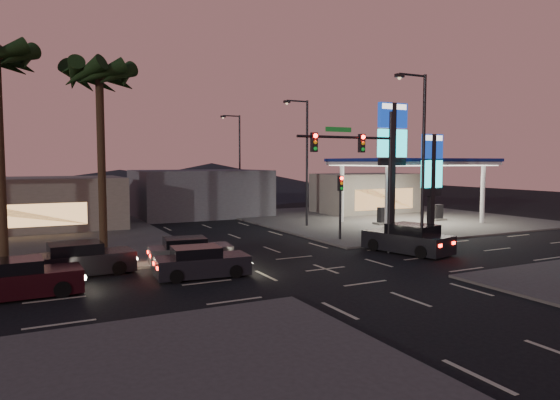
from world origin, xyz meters
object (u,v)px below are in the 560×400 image
traffic_signal_mast (365,161)px  car_lane_b_mid (81,260)px  pylon_sign_short (432,170)px  car_lane_a_mid (18,280)px  car_lane_b_front (189,252)px  car_lane_a_front (201,263)px  pylon_sign_tall (392,143)px  gas_station (412,163)px  suv_station (408,239)px

traffic_signal_mast → car_lane_b_mid: (-14.45, 2.04, -4.53)m
pylon_sign_short → car_lane_a_mid: (-24.22, -3.47, -3.97)m
car_lane_a_mid → car_lane_b_mid: (2.52, 2.99, 0.01)m
car_lane_a_mid → car_lane_b_mid: car_lane_b_mid is taller
car_lane_b_mid → car_lane_a_mid: bearing=-130.1°
car_lane_b_front → car_lane_a_front: bearing=-96.5°
pylon_sign_tall → car_lane_b_front: size_ratio=2.07×
pylon_sign_short → car_lane_b_front: pylon_sign_short is taller
car_lane_a_mid → pylon_sign_short: bearing=8.1°
pylon_sign_short → car_lane_b_front: 17.05m
car_lane_a_mid → gas_station: bearing=20.6°
traffic_signal_mast → car_lane_a_mid: size_ratio=1.74×
car_lane_b_front → car_lane_b_mid: size_ratio=0.92×
gas_station → car_lane_a_mid: gas_station is taller
car_lane_b_front → suv_station: 12.35m
car_lane_b_mid → traffic_signal_mast: bearing=-8.0°
car_lane_a_front → suv_station: 12.43m
car_lane_b_front → car_lane_b_mid: (-5.13, -0.09, 0.06)m
traffic_signal_mast → pylon_sign_short: bearing=19.1°
car_lane_b_mid → car_lane_a_front: bearing=-30.9°
gas_station → car_lane_b_mid: (-26.70, -7.97, -4.38)m
car_lane_a_front → car_lane_b_front: car_lane_a_front is taller
pylon_sign_tall → suv_station: 7.14m
pylon_sign_tall → car_lane_a_mid: 22.89m
pylon_sign_tall → suv_station: pylon_sign_tall is taller
pylon_sign_short → car_lane_a_front: (-16.90, -3.35, -4.01)m
pylon_sign_short → car_lane_b_front: bearing=-178.7°
pylon_sign_tall → pylon_sign_short: bearing=-21.8°
gas_station → suv_station: size_ratio=2.28×
pylon_sign_tall → car_lane_a_front: size_ratio=2.05×
pylon_sign_short → car_lane_b_mid: size_ratio=1.48×
car_lane_a_mid → pylon_sign_tall: bearing=11.6°
pylon_sign_tall → car_lane_a_front: 16.10m
pylon_sign_tall → car_lane_b_front: (-14.06, -1.38, -5.76)m
gas_station → traffic_signal_mast: (-12.24, -10.01, 0.15)m
pylon_sign_short → car_lane_a_front: bearing=-168.8°
traffic_signal_mast → car_lane_b_front: 10.61m
pylon_sign_tall → traffic_signal_mast: (-4.74, -3.51, -1.17)m
car_lane_b_front → suv_station: suv_station is taller
car_lane_a_front → car_lane_a_mid: 7.32m
suv_station → traffic_signal_mast: bearing=171.1°
gas_station → pylon_sign_tall: 10.01m
traffic_signal_mast → car_lane_a_front: bearing=-175.1°
car_lane_a_front → car_lane_b_front: (0.34, 2.97, -0.01)m
gas_station → suv_station: 14.75m
traffic_signal_mast → suv_station: (2.76, -0.43, -4.45)m
pylon_sign_short → car_lane_a_mid: 24.78m
gas_station → car_lane_a_mid: (-29.22, -10.97, -4.39)m
traffic_signal_mast → pylon_sign_tall: bearing=36.5°
gas_station → car_lane_a_front: size_ratio=2.78×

